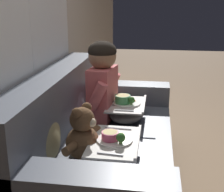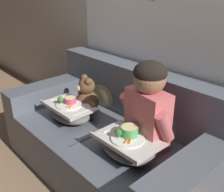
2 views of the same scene
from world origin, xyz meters
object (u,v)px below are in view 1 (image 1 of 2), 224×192
at_px(child_figure, 103,77).
at_px(couch, 96,149).
at_px(lap_tray_child, 126,110).
at_px(lap_tray_teddy, 115,149).
at_px(throw_pillow_behind_teddy, 47,131).
at_px(throw_pillow_behind_child, 76,98).
at_px(teddy_bear, 83,136).

bearing_deg(child_figure, couch, -179.14).
distance_m(lap_tray_child, lap_tray_teddy, 0.69).
bearing_deg(throw_pillow_behind_teddy, throw_pillow_behind_child, 0.00).
bearing_deg(lap_tray_child, lap_tray_teddy, -179.92).
relative_size(couch, child_figure, 2.90).
bearing_deg(teddy_bear, throw_pillow_behind_child, 18.01).
xyz_separation_m(couch, teddy_bear, (-0.35, 0.00, 0.26)).
bearing_deg(throw_pillow_behind_child, throw_pillow_behind_teddy, 180.00).
bearing_deg(lap_tray_child, couch, 151.58).
bearing_deg(throw_pillow_behind_teddy, lap_tray_teddy, -90.13).
relative_size(couch, lap_tray_teddy, 3.99).
distance_m(couch, lap_tray_teddy, 0.44).
bearing_deg(couch, throw_pillow_behind_teddy, 146.70).
bearing_deg(lap_tray_teddy, child_figure, 15.54).
bearing_deg(couch, child_figure, 0.86).
height_order(throw_pillow_behind_teddy, child_figure, child_figure).
relative_size(throw_pillow_behind_teddy, child_figure, 0.58).
bearing_deg(couch, lap_tray_child, -28.42).
bearing_deg(lap_tray_child, child_figure, 89.66).
height_order(teddy_bear, lap_tray_child, teddy_bear).
bearing_deg(lap_tray_teddy, teddy_bear, 90.17).
distance_m(child_figure, lap_tray_teddy, 0.77).
height_order(throw_pillow_behind_child, teddy_bear, teddy_bear).
distance_m(throw_pillow_behind_child, lap_tray_teddy, 0.81).
bearing_deg(throw_pillow_behind_teddy, child_figure, -17.80).
bearing_deg(throw_pillow_behind_teddy, couch, -33.30).
distance_m(couch, lap_tray_child, 0.44).
bearing_deg(teddy_bear, lap_tray_child, -15.22).
xyz_separation_m(throw_pillow_behind_child, teddy_bear, (-0.69, -0.23, -0.02)).
distance_m(throw_pillow_behind_teddy, lap_tray_child, 0.81).
xyz_separation_m(couch, child_figure, (0.35, 0.01, 0.46)).
distance_m(throw_pillow_behind_teddy, lap_tray_teddy, 0.42).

